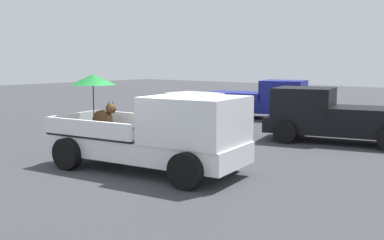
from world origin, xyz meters
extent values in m
plane|color=#38383D|center=(0.00, 0.00, 0.00)|extent=(80.00, 80.00, 0.00)
cylinder|color=black|center=(1.59, 1.22, 0.40)|extent=(0.83, 0.39, 0.80)
cylinder|color=black|center=(1.87, -0.72, 0.40)|extent=(0.83, 0.39, 0.80)
cylinder|color=black|center=(-1.87, 0.72, 0.40)|extent=(0.83, 0.39, 0.80)
cylinder|color=black|center=(-1.59, -1.22, 0.40)|extent=(0.83, 0.39, 0.80)
cube|color=white|center=(0.00, 0.00, 0.57)|extent=(5.21, 2.50, 0.50)
cube|color=white|center=(1.39, 0.20, 1.36)|extent=(2.35, 2.14, 1.08)
cube|color=#4C606B|center=(2.37, 0.35, 1.56)|extent=(0.31, 1.71, 0.64)
cube|color=black|center=(-1.14, -0.17, 0.85)|extent=(3.04, 2.22, 0.06)
cube|color=white|center=(-1.27, 0.74, 1.08)|extent=(2.79, 0.50, 0.40)
cube|color=white|center=(-1.01, -1.08, 1.08)|extent=(2.79, 0.50, 0.40)
cube|color=white|center=(-2.47, -0.36, 1.08)|extent=(0.36, 1.84, 0.40)
ellipsoid|color=#472D19|center=(-1.62, -0.04, 1.14)|extent=(0.72, 0.41, 0.52)
sphere|color=#472D19|center=(-1.32, 0.00, 1.46)|extent=(0.32, 0.32, 0.28)
cone|color=#472D19|center=(-1.34, 0.08, 1.60)|extent=(0.10, 0.10, 0.12)
cone|color=#472D19|center=(-1.31, -0.08, 1.60)|extent=(0.10, 0.10, 0.12)
cylinder|color=black|center=(-1.88, -0.13, 1.50)|extent=(0.03, 0.03, 1.23)
cone|color=#19722D|center=(-1.88, -0.13, 2.21)|extent=(1.39, 1.39, 0.28)
cylinder|color=black|center=(-2.13, 12.17, 0.38)|extent=(0.80, 0.45, 0.76)
cylinder|color=black|center=(-1.62, 10.34, 0.38)|extent=(0.80, 0.45, 0.76)
cylinder|color=black|center=(-5.21, 11.33, 0.38)|extent=(0.80, 0.45, 0.76)
cylinder|color=black|center=(-4.71, 9.49, 0.38)|extent=(0.80, 0.45, 0.76)
cube|color=navy|center=(-3.42, 10.83, 0.55)|extent=(5.11, 3.01, 0.50)
cube|color=navy|center=(-2.26, 11.15, 1.30)|extent=(2.31, 2.24, 1.00)
cube|color=navy|center=(-4.38, 10.57, 1.00)|extent=(3.08, 2.45, 0.40)
cylinder|color=black|center=(0.84, 5.56, 0.38)|extent=(0.80, 0.44, 0.76)
cylinder|color=black|center=(0.37, 7.40, 0.38)|extent=(0.80, 0.44, 0.76)
cube|color=black|center=(2.16, 6.87, 0.55)|extent=(5.09, 2.92, 0.50)
cube|color=black|center=(0.99, 6.58, 1.30)|extent=(2.28, 2.21, 1.00)
cube|color=black|center=(3.13, 7.11, 1.00)|extent=(3.06, 2.41, 0.40)
cylinder|color=black|center=(-3.04, 8.20, 0.33)|extent=(0.67, 0.25, 0.66)
cylinder|color=black|center=(-3.12, 6.44, 0.33)|extent=(0.67, 0.25, 0.66)
cylinder|color=black|center=(-5.73, 8.33, 0.33)|extent=(0.67, 0.25, 0.66)
cylinder|color=black|center=(-5.82, 6.57, 0.33)|extent=(0.67, 0.25, 0.66)
cube|color=silver|center=(-4.43, 7.39, 0.55)|extent=(4.38, 1.96, 0.52)
cube|color=silver|center=(-4.53, 7.39, 1.05)|extent=(2.17, 1.70, 0.56)
cube|color=#4C606B|center=(-4.53, 7.39, 1.05)|extent=(2.12, 1.77, 0.32)
camera|label=1|loc=(8.05, -7.99, 2.72)|focal=43.24mm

